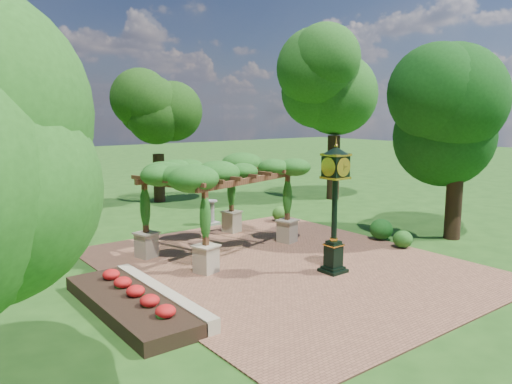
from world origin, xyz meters
TOP-DOWN VIEW (x-y plane):
  - ground at (0.00, 0.00)m, footprint 120.00×120.00m
  - brick_plaza at (0.00, 1.00)m, footprint 10.00×12.00m
  - border_wall at (-4.60, 0.50)m, footprint 0.35×5.00m
  - flower_bed at (-5.50, 0.50)m, footprint 1.50×5.00m
  - pedestal_clock at (0.67, -0.50)m, footprint 0.78×0.78m
  - pergola at (-0.63, 3.74)m, footprint 5.90×4.54m
  - sundial at (1.32, 7.47)m, footprint 0.63×0.63m
  - shrub_front at (4.69, -0.07)m, footprint 0.81×0.81m
  - shrub_mid at (5.02, 1.15)m, footprint 1.08×1.08m
  - shrub_back at (4.06, 5.99)m, footprint 0.90×0.90m
  - tree_north at (2.10, 13.97)m, footprint 3.37×3.37m
  - tree_east_far at (10.30, 8.80)m, footprint 4.55×4.55m
  - tree_east_near at (7.43, -0.34)m, footprint 4.27×4.27m

SIDE VIEW (x-z plane):
  - ground at x=0.00m, z-range 0.00..0.00m
  - brick_plaza at x=0.00m, z-range 0.00..0.04m
  - flower_bed at x=-5.50m, z-range 0.00..0.36m
  - border_wall at x=-4.60m, z-range 0.00..0.40m
  - shrub_front at x=4.69m, z-range 0.04..0.67m
  - shrub_back at x=4.06m, z-range 0.04..0.71m
  - shrub_mid at x=5.02m, z-range 0.04..0.83m
  - sundial at x=1.32m, z-range -0.07..1.00m
  - pedestal_clock at x=0.67m, z-range 0.39..4.30m
  - pergola at x=-0.63m, z-range 1.06..4.34m
  - tree_north at x=2.10m, z-range 1.24..7.99m
  - tree_east_near at x=7.43m, z-range 1.29..8.15m
  - tree_east_far at x=10.30m, z-range 1.72..10.95m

